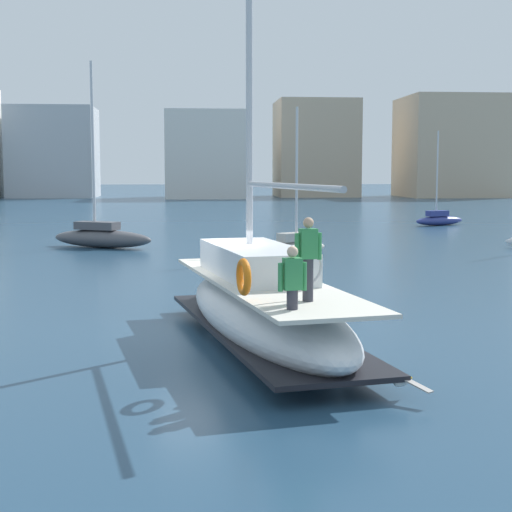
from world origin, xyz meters
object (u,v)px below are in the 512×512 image
at_px(moored_catamaran, 292,246).
at_px(moored_cutter_right, 101,235).
at_px(seagull, 402,381).
at_px(main_sailboat, 263,305).
at_px(moored_sloop_near, 439,219).

relative_size(moored_catamaran, moored_cutter_right, 0.73).
bearing_deg(seagull, moored_catamaran, 87.18).
distance_m(main_sailboat, moored_cutter_right, 23.33).
height_order(main_sailboat, moored_catamaran, main_sailboat).
bearing_deg(moored_sloop_near, seagull, -109.22).
xyz_separation_m(moored_sloop_near, moored_catamaran, (-13.15, -18.74, 0.00)).
height_order(moored_cutter_right, seagull, moored_cutter_right).
bearing_deg(moored_cutter_right, moored_sloop_near, 32.13).
relative_size(main_sailboat, seagull, 10.96).
bearing_deg(moored_sloop_near, moored_catamaran, -125.07).
bearing_deg(moored_cutter_right, moored_catamaran, -27.47).
xyz_separation_m(main_sailboat, moored_sloop_near, (16.22, 36.52, -0.42)).
xyz_separation_m(main_sailboat, moored_cutter_right, (-6.06, 22.53, -0.28)).
bearing_deg(seagull, moored_cutter_right, 106.66).
distance_m(moored_sloop_near, moored_cutter_right, 26.31).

